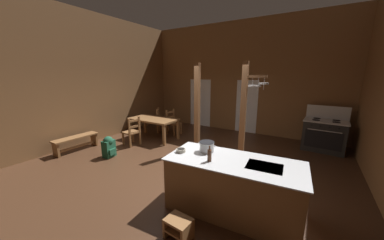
{
  "coord_description": "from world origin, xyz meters",
  "views": [
    {
      "loc": [
        2.59,
        -3.77,
        2.27
      ],
      "look_at": [
        -0.26,
        0.9,
        1.02
      ],
      "focal_mm": 18.73,
      "sensor_mm": 36.0,
      "label": 1
    }
  ],
  "objects_px": {
    "ladderback_chair_by_post": "(161,121)",
    "mixing_bowl_on_counter": "(181,150)",
    "step_stool": "(179,227)",
    "backpack": "(109,146)",
    "dining_table": "(153,121)",
    "kitchen_island": "(232,186)",
    "bench_along_left_wall": "(76,141)",
    "stove_range": "(324,135)",
    "bottle_tall_on_counter": "(209,155)",
    "ladderback_chair_near_window": "(132,132)",
    "ladderback_chair_at_table_end": "(173,123)",
    "stockpot_on_counter": "(207,147)"
  },
  "relations": [
    {
      "from": "ladderback_chair_by_post",
      "to": "mixing_bowl_on_counter",
      "type": "bearing_deg",
      "value": -45.68
    },
    {
      "from": "step_stool",
      "to": "backpack",
      "type": "bearing_deg",
      "value": 158.04
    },
    {
      "from": "dining_table",
      "to": "ladderback_chair_by_post",
      "type": "height_order",
      "value": "ladderback_chair_by_post"
    },
    {
      "from": "kitchen_island",
      "to": "mixing_bowl_on_counter",
      "type": "relative_size",
      "value": 13.36
    },
    {
      "from": "ladderback_chair_by_post",
      "to": "bench_along_left_wall",
      "type": "distance_m",
      "value": 3.08
    },
    {
      "from": "step_stool",
      "to": "bench_along_left_wall",
      "type": "bearing_deg",
      "value": 166.12
    },
    {
      "from": "stove_range",
      "to": "bench_along_left_wall",
      "type": "distance_m",
      "value": 7.51
    },
    {
      "from": "dining_table",
      "to": "mixing_bowl_on_counter",
      "type": "height_order",
      "value": "mixing_bowl_on_counter"
    },
    {
      "from": "bench_along_left_wall",
      "to": "bottle_tall_on_counter",
      "type": "bearing_deg",
      "value": -5.08
    },
    {
      "from": "backpack",
      "to": "bench_along_left_wall",
      "type": "bearing_deg",
      "value": -170.68
    },
    {
      "from": "step_stool",
      "to": "ladderback_chair_near_window",
      "type": "relative_size",
      "value": 0.4
    },
    {
      "from": "ladderback_chair_near_window",
      "to": "step_stool",
      "type": "bearing_deg",
      "value": -34.05
    },
    {
      "from": "kitchen_island",
      "to": "bench_along_left_wall",
      "type": "relative_size",
      "value": 1.76
    },
    {
      "from": "stove_range",
      "to": "bottle_tall_on_counter",
      "type": "height_order",
      "value": "stove_range"
    },
    {
      "from": "ladderback_chair_near_window",
      "to": "ladderback_chair_by_post",
      "type": "height_order",
      "value": "same"
    },
    {
      "from": "ladderback_chair_by_post",
      "to": "ladderback_chair_at_table_end",
      "type": "xyz_separation_m",
      "value": [
        0.58,
        -0.02,
        0.0
      ]
    },
    {
      "from": "ladderback_chair_by_post",
      "to": "bench_along_left_wall",
      "type": "relative_size",
      "value": 0.75
    },
    {
      "from": "ladderback_chair_at_table_end",
      "to": "backpack",
      "type": "height_order",
      "value": "ladderback_chair_at_table_end"
    },
    {
      "from": "mixing_bowl_on_counter",
      "to": "backpack",
      "type": "bearing_deg",
      "value": 169.19
    },
    {
      "from": "stockpot_on_counter",
      "to": "mixing_bowl_on_counter",
      "type": "distance_m",
      "value": 0.47
    },
    {
      "from": "ladderback_chair_by_post",
      "to": "ladderback_chair_near_window",
      "type": "bearing_deg",
      "value": -82.97
    },
    {
      "from": "mixing_bowl_on_counter",
      "to": "bench_along_left_wall",
      "type": "bearing_deg",
      "value": 175.35
    },
    {
      "from": "dining_table",
      "to": "ladderback_chair_by_post",
      "type": "distance_m",
      "value": 0.91
    },
    {
      "from": "ladderback_chair_by_post",
      "to": "mixing_bowl_on_counter",
      "type": "distance_m",
      "value": 4.6
    },
    {
      "from": "ladderback_chair_near_window",
      "to": "backpack",
      "type": "height_order",
      "value": "ladderback_chair_near_window"
    },
    {
      "from": "ladderback_chair_by_post",
      "to": "stockpot_on_counter",
      "type": "bearing_deg",
      "value": -40.09
    },
    {
      "from": "ladderback_chair_by_post",
      "to": "backpack",
      "type": "relative_size",
      "value": 1.59
    },
    {
      "from": "dining_table",
      "to": "bench_along_left_wall",
      "type": "height_order",
      "value": "dining_table"
    },
    {
      "from": "mixing_bowl_on_counter",
      "to": "bottle_tall_on_counter",
      "type": "distance_m",
      "value": 0.62
    },
    {
      "from": "mixing_bowl_on_counter",
      "to": "kitchen_island",
      "type": "bearing_deg",
      "value": 9.06
    },
    {
      "from": "bench_along_left_wall",
      "to": "bottle_tall_on_counter",
      "type": "relative_size",
      "value": 4.93
    },
    {
      "from": "ladderback_chair_at_table_end",
      "to": "bottle_tall_on_counter",
      "type": "bearing_deg",
      "value": -46.03
    },
    {
      "from": "backpack",
      "to": "bottle_tall_on_counter",
      "type": "bearing_deg",
      "value": -10.31
    },
    {
      "from": "stockpot_on_counter",
      "to": "ladderback_chair_by_post",
      "type": "bearing_deg",
      "value": 139.91
    },
    {
      "from": "ladderback_chair_by_post",
      "to": "bottle_tall_on_counter",
      "type": "xyz_separation_m",
      "value": [
        3.81,
        -3.36,
        0.57
      ]
    },
    {
      "from": "step_stool",
      "to": "dining_table",
      "type": "distance_m",
      "value": 4.71
    },
    {
      "from": "dining_table",
      "to": "ladderback_chair_near_window",
      "type": "height_order",
      "value": "ladderback_chair_near_window"
    },
    {
      "from": "step_stool",
      "to": "ladderback_chair_by_post",
      "type": "height_order",
      "value": "ladderback_chair_by_post"
    },
    {
      "from": "ladderback_chair_at_table_end",
      "to": "bench_along_left_wall",
      "type": "xyz_separation_m",
      "value": [
        -1.46,
        -2.93,
        -0.15
      ]
    },
    {
      "from": "bench_along_left_wall",
      "to": "ladderback_chair_near_window",
      "type": "bearing_deg",
      "value": 48.21
    },
    {
      "from": "ladderback_chair_by_post",
      "to": "stockpot_on_counter",
      "type": "height_order",
      "value": "stockpot_on_counter"
    },
    {
      "from": "step_stool",
      "to": "bottle_tall_on_counter",
      "type": "xyz_separation_m",
      "value": [
        0.11,
        0.71,
        0.84
      ]
    },
    {
      "from": "kitchen_island",
      "to": "stove_range",
      "type": "xyz_separation_m",
      "value": [
        1.38,
        4.14,
        0.02
      ]
    },
    {
      "from": "dining_table",
      "to": "mixing_bowl_on_counter",
      "type": "bearing_deg",
      "value": -40.49
    },
    {
      "from": "stockpot_on_counter",
      "to": "bench_along_left_wall",
      "type": "bearing_deg",
      "value": 179.12
    },
    {
      "from": "mixing_bowl_on_counter",
      "to": "bottle_tall_on_counter",
      "type": "xyz_separation_m",
      "value": [
        0.61,
        -0.09,
        0.07
      ]
    },
    {
      "from": "stove_range",
      "to": "mixing_bowl_on_counter",
      "type": "distance_m",
      "value": 4.89
    },
    {
      "from": "kitchen_island",
      "to": "stockpot_on_counter",
      "type": "distance_m",
      "value": 0.78
    },
    {
      "from": "bench_along_left_wall",
      "to": "stove_range",
      "type": "bearing_deg",
      "value": 31.77
    },
    {
      "from": "ladderback_chair_near_window",
      "to": "mixing_bowl_on_counter",
      "type": "xyz_separation_m",
      "value": [
        2.99,
        -1.55,
        0.5
      ]
    }
  ]
}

